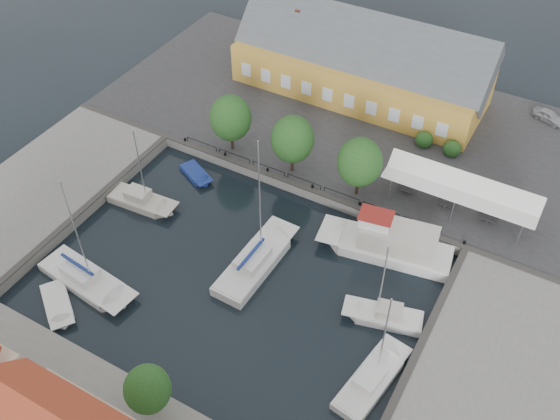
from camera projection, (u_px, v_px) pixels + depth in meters
name	position (u px, v px, depth m)	size (l,w,h in m)	color
ground	(246.00, 264.00, 54.53)	(140.00, 140.00, 0.00)	black
north_quay	(356.00, 123.00, 68.56)	(56.00, 26.00, 1.00)	#2D2D30
west_quay	(43.00, 190.00, 60.65)	(12.00, 24.00, 1.00)	slate
east_quay	(490.00, 390.00, 45.20)	(12.00, 24.00, 1.00)	slate
quay_edge_fittings	(273.00, 222.00, 56.75)	(56.00, 24.72, 0.40)	#383533
warehouse	(357.00, 63.00, 70.08)	(28.56, 14.00, 9.55)	gold
tent_canopy	(462.00, 188.00, 56.11)	(14.00, 4.00, 2.83)	white
quay_trees	(293.00, 139.00, 59.33)	(18.20, 4.20, 6.30)	black
car_silver	(549.00, 116.00, 67.57)	(1.44, 3.57, 1.22)	#B0B2B8
car_red	(293.00, 135.00, 65.22)	(1.26, 3.61, 1.19)	#5E2115
center_sailboat	(255.00, 263.00, 54.10)	(3.26, 10.20, 13.67)	white
trawler	(390.00, 245.00, 54.76)	(12.34, 5.43, 5.00)	white
east_boat_b	(385.00, 317.00, 50.13)	(6.72, 3.61, 9.12)	white
east_boat_c	(371.00, 381.00, 45.98)	(3.57, 7.92, 9.93)	white
west_boat_b	(142.00, 202.00, 59.78)	(7.05, 2.81, 9.64)	beige
west_boat_d	(86.00, 280.00, 52.85)	(9.81, 3.92, 12.62)	white
launch_sw	(58.00, 306.00, 51.17)	(5.29, 4.53, 0.98)	white
launch_nw	(196.00, 175.00, 62.90)	(4.48, 3.30, 0.88)	navy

